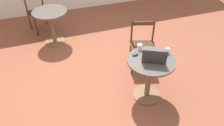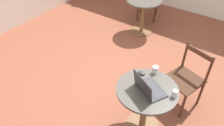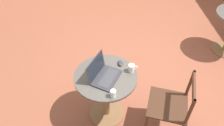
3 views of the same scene
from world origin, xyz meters
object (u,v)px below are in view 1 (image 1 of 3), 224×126
(cafe_table_near, at_px, (150,71))
(cafe_table_mid, at_px, (51,20))
(chair_near_right, at_px, (143,46))
(mug, at_px, (140,47))
(drinking_glass, at_px, (167,51))
(laptop, at_px, (154,58))
(chair_mid_right, at_px, (38,12))
(mouse, at_px, (135,54))

(cafe_table_near, xyz_separation_m, cafe_table_mid, (2.20, 1.25, 0.00))
(cafe_table_near, distance_m, chair_near_right, 0.81)
(cafe_table_near, distance_m, mug, 0.41)
(mug, height_order, drinking_glass, mug)
(cafe_table_near, distance_m, laptop, 0.27)
(drinking_glass, bearing_deg, chair_mid_right, 32.22)
(chair_near_right, bearing_deg, cafe_table_mid, 46.06)
(mug, bearing_deg, chair_near_right, -33.67)
(chair_near_right, height_order, mouse, chair_near_right)
(mouse, height_order, mug, mug)
(mouse, bearing_deg, chair_mid_right, 25.51)
(mouse, relative_size, drinking_glass, 1.08)
(chair_near_right, xyz_separation_m, chair_mid_right, (2.15, 1.73, 0.00))
(chair_near_right, distance_m, drinking_glass, 0.77)
(chair_mid_right, relative_size, mug, 7.86)
(chair_mid_right, xyz_separation_m, mouse, (-2.73, -1.30, 0.31))
(cafe_table_mid, distance_m, mug, 2.26)
(cafe_table_mid, distance_m, drinking_glass, 2.65)
(cafe_table_near, height_order, chair_mid_right, chair_mid_right)
(cafe_table_mid, xyz_separation_m, drinking_glass, (-2.13, -1.55, 0.26))
(chair_near_right, distance_m, laptop, 0.89)
(drinking_glass, bearing_deg, mug, 56.95)
(cafe_table_mid, distance_m, mouse, 2.30)
(mug, bearing_deg, mouse, 133.92)
(cafe_table_mid, height_order, chair_near_right, chair_near_right)
(chair_near_right, distance_m, chair_mid_right, 2.76)
(cafe_table_near, height_order, cafe_table_mid, same)
(laptop, xyz_separation_m, mouse, (0.21, 0.21, -0.03))
(cafe_table_near, relative_size, chair_mid_right, 0.85)
(laptop, height_order, mug, laptop)
(cafe_table_mid, relative_size, mug, 6.72)
(drinking_glass, bearing_deg, laptop, 109.07)
(chair_mid_right, xyz_separation_m, laptop, (-2.93, -1.51, 0.35))
(drinking_glass, bearing_deg, cafe_table_mid, 36.09)
(cafe_table_near, relative_size, mug, 6.72)
(cafe_table_mid, xyz_separation_m, laptop, (-2.23, -1.27, 0.27))
(chair_near_right, relative_size, mouse, 8.86)
(chair_near_right, xyz_separation_m, mouse, (-0.58, 0.43, 0.31))
(mouse, bearing_deg, drinking_glass, -102.95)
(cafe_table_near, distance_m, cafe_table_mid, 2.54)
(cafe_table_near, xyz_separation_m, chair_mid_right, (2.91, 1.49, -0.08))
(cafe_table_near, bearing_deg, chair_mid_right, 27.05)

